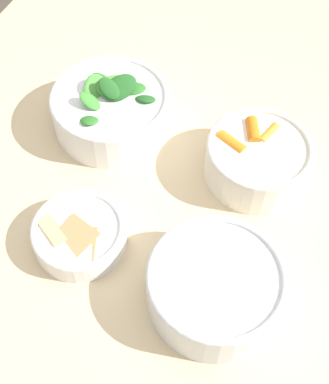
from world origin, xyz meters
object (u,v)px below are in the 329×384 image
(bowl_carrots, at_px, (258,158))
(bowl_beans_hotdog, at_px, (215,287))
(bowl_greens, at_px, (111,108))
(bowl_cookies, at_px, (79,234))

(bowl_carrots, bearing_deg, bowl_beans_hotdog, 2.99)
(bowl_greens, relative_size, bowl_cookies, 1.44)
(bowl_greens, bearing_deg, bowl_cookies, 14.34)
(bowl_greens, relative_size, bowl_beans_hotdog, 1.07)
(bowl_carrots, xyz_separation_m, bowl_cookies, (0.21, -0.19, -0.01))
(bowl_carrots, xyz_separation_m, bowl_beans_hotdog, (0.22, 0.01, -0.00))
(bowl_carrots, height_order, bowl_beans_hotdog, bowl_carrots)
(bowl_greens, distance_m, bowl_cookies, 0.22)
(bowl_carrots, relative_size, bowl_beans_hotdog, 0.89)
(bowl_cookies, bearing_deg, bowl_beans_hotdog, 87.74)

